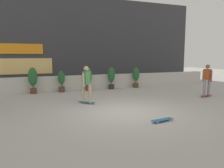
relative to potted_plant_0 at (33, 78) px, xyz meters
name	(u,v)px	position (x,y,z in m)	size (l,w,h in m)	color
ground_plane	(126,112)	(3.22, -5.55, -0.87)	(48.00, 48.00, 0.00)	#B2AFA8
planter_wall	(87,82)	(3.22, 0.45, -0.42)	(18.00, 0.40, 0.90)	beige
building_backdrop	(73,41)	(3.21, 4.45, 2.38)	(20.00, 2.08, 6.50)	#38383D
potted_plant_0	(33,78)	(0.00, 0.00, 0.00)	(0.51, 0.51, 1.49)	brown
potted_plant_1	(61,80)	(1.59, 0.00, -0.18)	(0.40, 0.40, 1.26)	brown
potted_plant_2	(88,78)	(3.22, 0.00, -0.07)	(0.46, 0.46, 1.39)	brown
potted_plant_3	(111,77)	(4.74, 0.00, -0.07)	(0.46, 0.46, 1.40)	#2D2823
potted_plant_4	(136,76)	(6.50, 0.00, -0.10)	(0.44, 0.44, 1.36)	brown
skater_foreground	(207,79)	(8.46, -4.25, 0.08)	(0.82, 0.55, 1.70)	maroon
skater_by_wall_left	(86,83)	(2.16, -3.58, 0.08)	(0.69, 0.72, 1.70)	#266699
skateboard_near_camera	(162,120)	(3.80, -7.13, -0.80)	(0.82, 0.30, 0.08)	#266699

